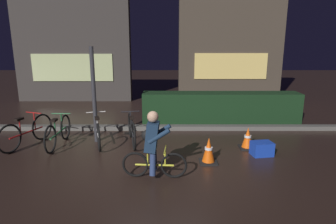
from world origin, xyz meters
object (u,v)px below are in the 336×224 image
parked_bike_left_mid (57,132)px  traffic_cone_near (207,151)px  street_post (93,96)px  cyclist (152,144)px  parked_bike_center_left (96,131)px  parked_bike_leftmost (25,132)px  traffic_cone_far (246,138)px  blue_crate (260,148)px  parked_bike_center_right (130,130)px

parked_bike_left_mid → traffic_cone_near: 3.57m
street_post → cyclist: 2.52m
parked_bike_left_mid → parked_bike_center_left: size_ratio=1.02×
parked_bike_leftmost → traffic_cone_far: parked_bike_leftmost is taller
cyclist → parked_bike_left_mid: bearing=148.2°
parked_bike_leftmost → cyclist: (3.07, -1.63, 0.28)m
parked_bike_center_left → blue_crate: 3.81m
traffic_cone_far → cyclist: size_ratio=0.40×
cyclist → parked_bike_center_right: bearing=112.0°
traffic_cone_far → parked_bike_center_right: bearing=172.8°
blue_crate → traffic_cone_far: bearing=114.4°
traffic_cone_far → cyclist: bearing=-145.0°
parked_bike_leftmost → cyclist: cyclist is taller
street_post → parked_bike_leftmost: (-1.56, -0.31, -0.81)m
parked_bike_leftmost → street_post: bearing=-59.0°
street_post → parked_bike_center_right: street_post is taller
parked_bike_left_mid → cyclist: bearing=-124.7°
parked_bike_leftmost → blue_crate: size_ratio=3.58×
parked_bike_center_left → blue_crate: bearing=-117.2°
parked_bike_leftmost → traffic_cone_near: parked_bike_leftmost is taller
traffic_cone_near → parked_bike_left_mid: bearing=163.8°
blue_crate → parked_bike_center_right: bearing=165.1°
parked_bike_leftmost → parked_bike_center_left: 1.65m
cyclist → traffic_cone_near: bearing=34.0°
parked_bike_center_right → parked_bike_left_mid: bearing=83.8°
parked_bike_left_mid → blue_crate: (4.64, -0.60, -0.19)m
parked_bike_left_mid → traffic_cone_far: bearing=-91.6°
traffic_cone_far → parked_bike_left_mid: bearing=177.9°
parked_bike_center_left → traffic_cone_far: 3.56m
parked_bike_left_mid → blue_crate: bearing=-96.8°
parked_bike_left_mid → traffic_cone_near: size_ratio=2.99×
parked_bike_left_mid → cyclist: (2.33, -1.64, 0.29)m
traffic_cone_near → traffic_cone_far: (1.02, 0.83, -0.02)m
blue_crate → cyclist: (-2.32, -1.05, 0.48)m
parked_bike_center_right → cyclist: (0.61, -1.83, 0.29)m
parked_bike_leftmost → traffic_cone_near: (4.17, -0.99, -0.09)m
street_post → cyclist: size_ratio=1.86×
parked_bike_center_right → traffic_cone_far: (2.73, -0.35, -0.10)m
parked_bike_leftmost → cyclist: 3.49m
street_post → parked_bike_leftmost: size_ratio=1.47×
parked_bike_center_right → traffic_cone_far: size_ratio=3.18×
parked_bike_left_mid → traffic_cone_far: parked_bike_left_mid is taller
street_post → parked_bike_left_mid: size_ratio=1.45×
parked_bike_center_left → parked_bike_center_right: 0.82m
parked_bike_center_left → parked_bike_left_mid: bearing=80.7°
parked_bike_center_right → traffic_cone_near: parked_bike_center_right is taller
parked_bike_center_left → parked_bike_center_right: size_ratio=0.99×
traffic_cone_far → blue_crate: (0.20, -0.43, -0.09)m
parked_bike_left_mid → cyclist: size_ratio=1.28×
parked_bike_center_left → traffic_cone_near: (2.52, -1.11, -0.08)m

